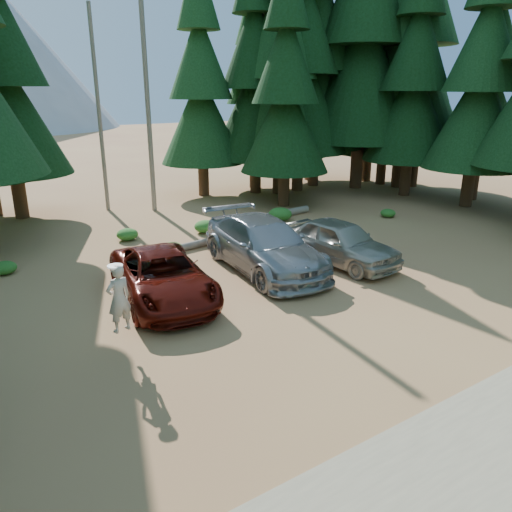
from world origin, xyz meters
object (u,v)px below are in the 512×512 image
object	(u,v)px
frisbee_player	(119,298)
log_mid	(250,223)
silver_minivan_center	(264,245)
log_left	(200,243)
silver_minivan_right	(340,242)
log_right	(264,217)
red_pickup	(163,276)

from	to	relation	value
frisbee_player	log_mid	world-z (taller)	frisbee_player
frisbee_player	silver_minivan_center	bearing A→B (deg)	-166.78
silver_minivan_center	log_left	distance (m)	3.73
silver_minivan_right	log_right	xyz separation A→B (m)	(1.21, 6.63, -0.62)
red_pickup	log_left	world-z (taller)	red_pickup
silver_minivan_center	log_mid	size ratio (longest dim) A/B	2.01
frisbee_player	log_mid	size ratio (longest dim) A/B	0.55
frisbee_player	log_left	world-z (taller)	frisbee_player
frisbee_player	log_right	world-z (taller)	frisbee_player
silver_minivan_right	frisbee_player	distance (m)	9.13
silver_minivan_right	log_mid	size ratio (longest dim) A/B	1.54
red_pickup	log_mid	size ratio (longest dim) A/B	1.73
log_mid	log_right	bearing A→B (deg)	60.00
silver_minivan_center	log_right	size ratio (longest dim) A/B	1.08
red_pickup	log_mid	world-z (taller)	red_pickup
log_left	log_mid	bearing A→B (deg)	19.41
silver_minivan_right	log_right	world-z (taller)	silver_minivan_right
log_right	silver_minivan_right	bearing A→B (deg)	-105.20
red_pickup	log_mid	bearing A→B (deg)	49.34
silver_minivan_right	log_left	distance (m)	5.71
frisbee_player	log_left	xyz separation A→B (m)	(5.53, 6.61, -1.28)
silver_minivan_center	log_right	xyz separation A→B (m)	(3.89, 5.65, -0.71)
log_right	log_mid	bearing A→B (deg)	-168.42
frisbee_player	log_left	distance (m)	8.71
silver_minivan_right	log_right	bearing A→B (deg)	74.37
silver_minivan_center	frisbee_player	distance (m)	6.92
silver_minivan_right	frisbee_player	bearing A→B (deg)	-172.45
red_pickup	log_right	size ratio (longest dim) A/B	0.93
frisbee_player	log_left	size ratio (longest dim) A/B	0.40
silver_minivan_right	frisbee_player	xyz separation A→B (m)	(-8.88, -2.03, 0.63)
red_pickup	log_left	distance (m)	5.37
frisbee_player	red_pickup	bearing A→B (deg)	-143.46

